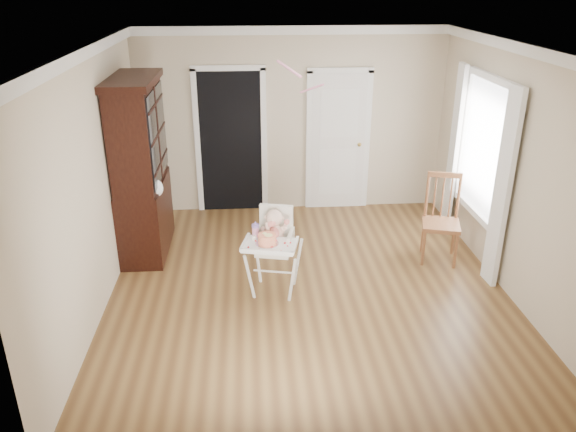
{
  "coord_description": "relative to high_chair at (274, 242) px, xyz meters",
  "views": [
    {
      "loc": [
        -0.64,
        -5.61,
        3.34
      ],
      "look_at": [
        -0.24,
        -0.13,
        0.97
      ],
      "focal_mm": 35.0,
      "sensor_mm": 36.0,
      "label": 1
    }
  ],
  "objects": [
    {
      "name": "floor",
      "position": [
        0.39,
        0.03,
        -0.63
      ],
      "size": [
        5.0,
        5.0,
        0.0
      ],
      "primitive_type": "plane",
      "color": "brown",
      "rests_on": "ground"
    },
    {
      "name": "crown_molding",
      "position": [
        0.39,
        0.03,
        2.01
      ],
      "size": [
        4.5,
        5.0,
        0.12
      ],
      "primitive_type": null,
      "color": "white",
      "rests_on": "ceiling"
    },
    {
      "name": "dining_chair",
      "position": [
        2.12,
        0.67,
        -0.12
      ],
      "size": [
        0.55,
        0.55,
        1.1
      ],
      "rotation": [
        0.0,
        0.0,
        -0.27
      ],
      "color": "brown",
      "rests_on": "floor"
    },
    {
      "name": "closet_door",
      "position": [
        1.09,
        2.51,
        0.4
      ],
      "size": [
        0.96,
        0.09,
        2.13
      ],
      "color": "white",
      "rests_on": "wall_back"
    },
    {
      "name": "sippy_cup",
      "position": [
        -0.2,
        -0.04,
        0.16
      ],
      "size": [
        0.08,
        0.08,
        0.19
      ],
      "rotation": [
        0.0,
        0.0,
        -0.23
      ],
      "color": "pink",
      "rests_on": "high_chair"
    },
    {
      "name": "cake",
      "position": [
        -0.08,
        -0.21,
        0.14
      ],
      "size": [
        0.25,
        0.25,
        0.12
      ],
      "color": "silver",
      "rests_on": "high_chair"
    },
    {
      "name": "baby",
      "position": [
        0.01,
        0.02,
        0.14
      ],
      "size": [
        0.28,
        0.25,
        0.44
      ],
      "rotation": [
        0.0,
        0.0,
        -0.23
      ],
      "color": "beige",
      "rests_on": "high_chair"
    },
    {
      "name": "wall_right",
      "position": [
        2.64,
        0.03,
        0.72
      ],
      "size": [
        0.0,
        5.0,
        5.0
      ],
      "primitive_type": "plane",
      "rotation": [
        1.57,
        0.0,
        -1.57
      ],
      "color": "#C2B397",
      "rests_on": "floor"
    },
    {
      "name": "ceiling",
      "position": [
        0.39,
        0.03,
        2.07
      ],
      "size": [
        5.0,
        5.0,
        0.0
      ],
      "primitive_type": "plane",
      "rotation": [
        3.14,
        0.0,
        0.0
      ],
      "color": "white",
      "rests_on": "wall_back"
    },
    {
      "name": "wall_back",
      "position": [
        0.39,
        2.53,
        0.72
      ],
      "size": [
        4.5,
        0.0,
        4.5
      ],
      "primitive_type": "plane",
      "rotation": [
        1.57,
        0.0,
        0.0
      ],
      "color": "#C2B397",
      "rests_on": "floor"
    },
    {
      "name": "china_cabinet",
      "position": [
        -1.59,
        1.19,
        0.5
      ],
      "size": [
        0.59,
        1.33,
        2.25
      ],
      "color": "black",
      "rests_on": "floor"
    },
    {
      "name": "wall_left",
      "position": [
        -1.86,
        0.03,
        0.72
      ],
      "size": [
        0.0,
        5.0,
        5.0
      ],
      "primitive_type": "plane",
      "rotation": [
        1.57,
        0.0,
        1.57
      ],
      "color": "#C2B397",
      "rests_on": "floor"
    },
    {
      "name": "high_chair",
      "position": [
        0.0,
        0.0,
        0.0
      ],
      "size": [
        0.72,
        0.83,
        1.02
      ],
      "rotation": [
        0.0,
        0.0,
        -0.23
      ],
      "color": "white",
      "rests_on": "floor"
    },
    {
      "name": "doorway",
      "position": [
        -0.51,
        2.52,
        0.48
      ],
      "size": [
        1.06,
        0.05,
        2.22
      ],
      "color": "black",
      "rests_on": "wall_back"
    },
    {
      "name": "streamer",
      "position": [
        0.26,
        1.22,
        1.68
      ],
      "size": [
        0.28,
        0.43,
        0.15
      ],
      "primitive_type": null,
      "rotation": [
        0.26,
        0.0,
        0.54
      ],
      "color": "pink",
      "rests_on": "ceiling"
    },
    {
      "name": "window_right",
      "position": [
        2.57,
        0.83,
        0.66
      ],
      "size": [
        0.13,
        1.84,
        2.3
      ],
      "color": "white",
      "rests_on": "wall_right"
    }
  ]
}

